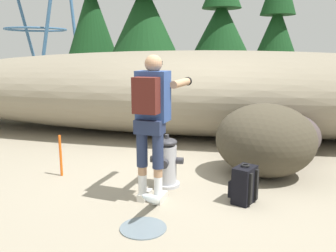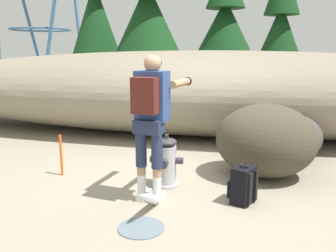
{
  "view_description": "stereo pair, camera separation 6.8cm",
  "coord_description": "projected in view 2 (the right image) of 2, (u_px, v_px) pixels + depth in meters",
  "views": [
    {
      "loc": [
        0.76,
        -4.6,
        1.75
      ],
      "look_at": [
        -0.17,
        0.1,
        0.75
      ],
      "focal_mm": 38.03,
      "sensor_mm": 36.0,
      "label": 1
    },
    {
      "loc": [
        0.83,
        -4.59,
        1.75
      ],
      "look_at": [
        -0.17,
        0.1,
        0.75
      ],
      "focal_mm": 38.03,
      "sensor_mm": 36.0,
      "label": 2
    }
  ],
  "objects": [
    {
      "name": "ground_plane",
      "position": [
        178.0,
        182.0,
        4.93
      ],
      "size": [
        56.0,
        56.0,
        0.04
      ],
      "primitive_type": "cube",
      "color": "gray"
    },
    {
      "name": "hydrant_water_jet",
      "position": [
        152.0,
        205.0,
        3.99
      ],
      "size": [
        0.48,
        1.29,
        0.62
      ],
      "color": "silver",
      "rests_on": "ground_plane"
    },
    {
      "name": "pine_tree_far_left",
      "position": [
        95.0,
        5.0,
        14.49
      ],
      "size": [
        2.1,
        2.1,
        6.62
      ],
      "color": "#47331E",
      "rests_on": "ground_plane"
    },
    {
      "name": "pine_tree_right",
      "position": [
        281.0,
        25.0,
        12.87
      ],
      "size": [
        1.95,
        1.95,
        5.11
      ],
      "color": "#47331E",
      "rests_on": "ground_plane"
    },
    {
      "name": "fire_hydrant",
      "position": [
        166.0,
        163.0,
        4.69
      ],
      "size": [
        0.44,
        0.39,
        0.7
      ],
      "color": "#B2B2B7",
      "rests_on": "ground_plane"
    },
    {
      "name": "dirt_embankment",
      "position": [
        204.0,
        93.0,
        7.65
      ],
      "size": [
        15.34,
        3.2,
        1.78
      ],
      "primitive_type": "ellipsoid",
      "color": "gray",
      "rests_on": "ground_plane"
    },
    {
      "name": "spare_backpack",
      "position": [
        243.0,
        185.0,
        4.18
      ],
      "size": [
        0.35,
        0.36,
        0.47
      ],
      "rotation": [
        0.0,
        0.0,
        2.69
      ],
      "color": "black",
      "rests_on": "ground_plane"
    },
    {
      "name": "survey_stake",
      "position": [
        61.0,
        155.0,
        5.1
      ],
      "size": [
        0.04,
        0.04,
        0.6
      ],
      "primitive_type": "cylinder",
      "color": "#E55914",
      "rests_on": "ground_plane"
    },
    {
      "name": "boulder_mid",
      "position": [
        291.0,
        138.0,
        5.78
      ],
      "size": [
        1.34,
        1.3,
        0.78
      ],
      "primitive_type": "ellipsoid",
      "rotation": [
        0.0,
        0.0,
        0.5
      ],
      "color": "#473D3C",
      "rests_on": "ground_plane"
    },
    {
      "name": "utility_worker",
      "position": [
        152.0,
        110.0,
        4.1
      ],
      "size": [
        0.62,
        1.02,
        1.72
      ],
      "rotation": [
        0.0,
        0.0,
        1.42
      ],
      "color": "beige",
      "rests_on": "ground_plane"
    },
    {
      "name": "boulder_large",
      "position": [
        266.0,
        140.0,
        5.03
      ],
      "size": [
        1.48,
        1.34,
        1.04
      ],
      "primitive_type": "ellipsoid",
      "rotation": [
        0.0,
        0.0,
        6.22
      ],
      "color": "#413B2D",
      "rests_on": "ground_plane"
    },
    {
      "name": "pine_tree_center",
      "position": [
        225.0,
        17.0,
        14.92
      ],
      "size": [
        2.56,
        2.56,
        5.58
      ],
      "color": "#47331E",
      "rests_on": "ground_plane"
    },
    {
      "name": "pine_tree_left",
      "position": [
        147.0,
        9.0,
        12.62
      ],
      "size": [
        2.84,
        2.84,
        6.1
      ],
      "color": "#47331E",
      "rests_on": "ground_plane"
    }
  ]
}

